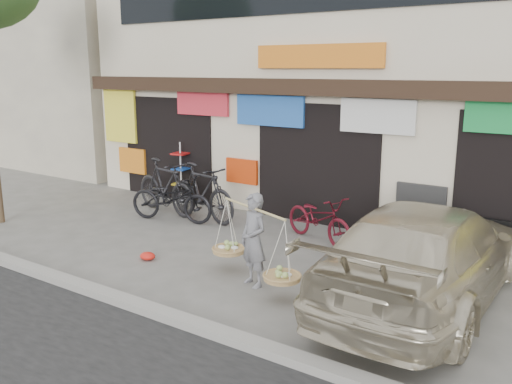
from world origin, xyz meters
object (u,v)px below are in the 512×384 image
Objects in this scene: street_vendor at (254,244)px; bike_1 at (202,192)px; bike_0 at (171,198)px; display_rack at (181,178)px; bike_2 at (319,218)px; bike_3 at (165,186)px; suv at (427,253)px.

bike_1 is at bearing 162.56° from street_vendor.
street_vendor is 4.24m from bike_0.
bike_2 is at bearing -11.28° from display_rack.
bike_2 is at bearing -76.91° from bike_1.
bike_0 is 1.11× the size of bike_2.
bike_3 is 1.37× the size of display_rack.
bike_0 is 1.79m from display_rack.
bike_3 is at bearing 101.46° from bike_1.
bike_1 is 1.82m from display_rack.
bike_3 is at bearing 170.81° from street_vendor.
bike_3 is 1.06m from display_rack.
suv is (6.81, -1.57, 0.10)m from bike_3.
street_vendor reaches higher than bike_3.
bike_0 is (-3.70, 2.06, -0.16)m from street_vendor.
display_rack is (-1.53, 0.99, -0.01)m from bike_1.
street_vendor is at bearing 22.06° from suv.
street_vendor is at bearing -117.20° from bike_1.
display_rack is (-7.19, 2.55, -0.11)m from suv.
suv reaches higher than bike_1.
bike_2 is 1.16× the size of display_rack.
bike_3 is at bearing -12.44° from suv.
bike_1 is at bearing -78.54° from bike_3.
street_vendor is 5.89m from display_rack.
display_rack is at bearing 99.67° from bike_2.
bike_2 is 0.35× the size of suv.
bike_3 is (-4.14, -0.08, 0.17)m from bike_2.
street_vendor is at bearing -154.83° from bike_2.
bike_3 is (-4.34, 2.54, -0.04)m from street_vendor.
display_rack reaches higher than street_vendor.
suv is at bearing -19.57° from display_rack.
bike_2 is (3.51, 0.57, -0.05)m from bike_0.
bike_0 is at bearing 172.07° from street_vendor.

